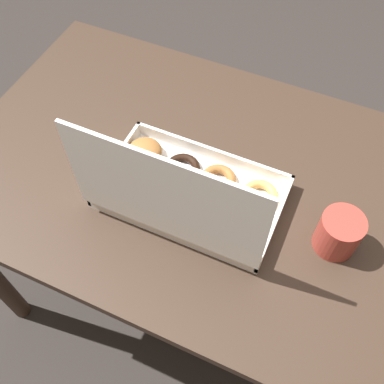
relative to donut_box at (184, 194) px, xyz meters
name	(u,v)px	position (x,y,z in m)	size (l,w,h in m)	color
ground_plane	(209,294)	(-0.05, -0.10, -0.79)	(8.00, 8.00, 0.00)	#2D2826
dining_table	(217,203)	(-0.05, -0.10, -0.15)	(1.30, 0.77, 0.74)	#38281E
donut_box	(184,194)	(0.00, 0.00, 0.00)	(0.41, 0.25, 0.29)	white
coffee_mug	(339,233)	(-0.33, -0.05, 0.00)	(0.09, 0.09, 0.10)	#A3382D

